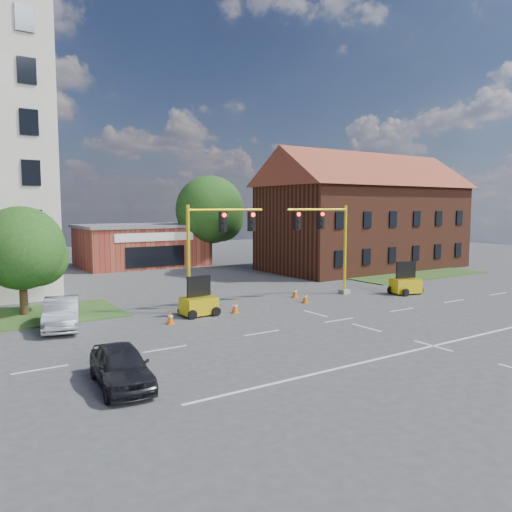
% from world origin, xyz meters
% --- Properties ---
extents(ground, '(120.00, 120.00, 0.00)m').
position_xyz_m(ground, '(0.00, 0.00, 0.00)').
color(ground, '#3E3E40').
rests_on(ground, ground).
extents(grass_verge_ne, '(14.00, 4.00, 0.08)m').
position_xyz_m(grass_verge_ne, '(18.00, 9.00, 0.04)').
color(grass_verge_ne, '#28481B').
rests_on(grass_verge_ne, ground).
extents(lane_markings, '(60.00, 36.00, 0.01)m').
position_xyz_m(lane_markings, '(0.00, -3.00, 0.01)').
color(lane_markings, silver).
rests_on(lane_markings, ground).
extents(brick_shop, '(12.40, 8.40, 4.30)m').
position_xyz_m(brick_shop, '(0.00, 29.98, 2.16)').
color(brick_shop, maroon).
rests_on(brick_shop, ground).
extents(townhouse_row, '(21.00, 11.00, 11.50)m').
position_xyz_m(townhouse_row, '(18.00, 16.00, 5.93)').
color(townhouse_row, '#552819').
rests_on(townhouse_row, ground).
extents(tree_large, '(7.52, 7.16, 9.38)m').
position_xyz_m(tree_large, '(6.87, 27.08, 5.55)').
color(tree_large, '#332312').
rests_on(tree_large, ground).
extents(tree_nw_front, '(4.88, 4.64, 6.12)m').
position_xyz_m(tree_nw_front, '(-13.76, 10.58, 3.64)').
color(tree_nw_front, '#332312').
rests_on(tree_nw_front, ground).
extents(signal_mast_west, '(5.30, 0.60, 6.20)m').
position_xyz_m(signal_mast_west, '(-4.36, 6.00, 3.92)').
color(signal_mast_west, gray).
rests_on(signal_mast_west, ground).
extents(signal_mast_east, '(5.30, 0.60, 6.20)m').
position_xyz_m(signal_mast_east, '(4.36, 6.00, 3.92)').
color(signal_mast_east, gray).
rests_on(signal_mast_east, ground).
extents(trailer_west, '(1.94, 1.35, 2.14)m').
position_xyz_m(trailer_west, '(-5.80, 5.15, 0.67)').
color(trailer_west, yellow).
rests_on(trailer_west, ground).
extents(trailer_east, '(2.21, 1.80, 2.18)m').
position_xyz_m(trailer_east, '(9.48, 3.55, 0.68)').
color(trailer_east, yellow).
rests_on(trailer_east, ground).
extents(cone_a, '(0.40, 0.40, 0.70)m').
position_xyz_m(cone_a, '(-7.97, 4.11, 0.34)').
color(cone_a, '#DA590B').
rests_on(cone_a, ground).
extents(cone_b, '(0.40, 0.40, 0.70)m').
position_xyz_m(cone_b, '(-3.74, 4.67, 0.34)').
color(cone_b, '#DA590B').
rests_on(cone_b, ground).
extents(cone_c, '(0.40, 0.40, 0.70)m').
position_xyz_m(cone_c, '(2.14, 6.65, 0.34)').
color(cone_c, '#DA590B').
rests_on(cone_c, ground).
extents(cone_d, '(0.40, 0.40, 0.70)m').
position_xyz_m(cone_d, '(1.54, 4.82, 0.34)').
color(cone_d, '#DA590B').
rests_on(cone_d, ground).
extents(pickup_white, '(5.29, 3.02, 1.39)m').
position_xyz_m(pickup_white, '(10.78, 16.00, 0.70)').
color(pickup_white, silver).
rests_on(pickup_white, ground).
extents(sedan_dark, '(2.09, 4.29, 1.41)m').
position_xyz_m(sedan_dark, '(-13.00, -3.36, 0.71)').
color(sedan_dark, black).
rests_on(sedan_dark, ground).
extents(sedan_silver_front, '(2.70, 4.90, 1.53)m').
position_xyz_m(sedan_silver_front, '(-12.89, 6.27, 0.77)').
color(sedan_silver_front, '#B6B8BE').
rests_on(sedan_silver_front, ground).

